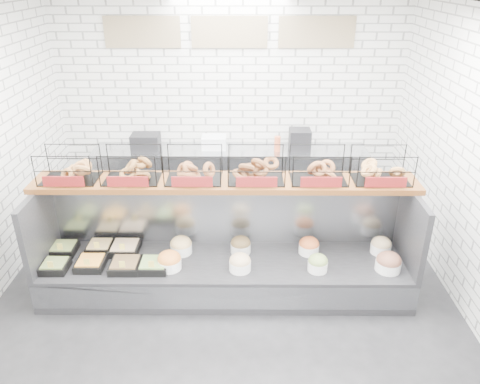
{
  "coord_description": "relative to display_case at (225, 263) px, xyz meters",
  "views": [
    {
      "loc": [
        0.19,
        -4.01,
        3.29
      ],
      "look_at": [
        0.16,
        0.45,
        1.15
      ],
      "focal_mm": 35.0,
      "sensor_mm": 36.0,
      "label": 1
    }
  ],
  "objects": [
    {
      "name": "ground",
      "position": [
        0.01,
        -0.34,
        -0.33
      ],
      "size": [
        5.5,
        5.5,
        0.0
      ],
      "primitive_type": "plane",
      "color": "black",
      "rests_on": "ground"
    },
    {
      "name": "room_shell",
      "position": [
        0.01,
        0.26,
        1.73
      ],
      "size": [
        5.02,
        5.51,
        3.01
      ],
      "color": "white",
      "rests_on": "ground"
    },
    {
      "name": "display_case",
      "position": [
        0.0,
        0.0,
        0.0
      ],
      "size": [
        4.0,
        0.9,
        1.2
      ],
      "color": "black",
      "rests_on": "ground"
    },
    {
      "name": "bagel_shelf",
      "position": [
        0.01,
        0.18,
        1.05
      ],
      "size": [
        4.1,
        0.5,
        0.4
      ],
      "color": "#4E2910",
      "rests_on": "display_case"
    },
    {
      "name": "prep_counter",
      "position": [
        0.0,
        2.09,
        0.14
      ],
      "size": [
        4.0,
        0.6,
        1.2
      ],
      "color": "#93969B",
      "rests_on": "ground"
    }
  ]
}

